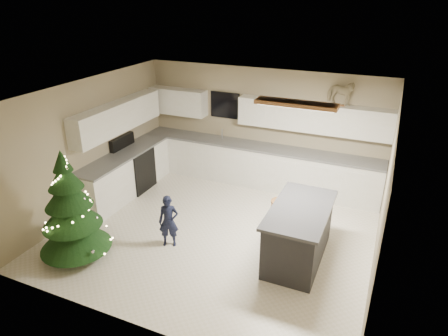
{
  "coord_description": "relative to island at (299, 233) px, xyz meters",
  "views": [
    {
      "loc": [
        2.65,
        -5.72,
        4.12
      ],
      "look_at": [
        0.0,
        0.35,
        1.15
      ],
      "focal_mm": 32.0,
      "sensor_mm": 36.0,
      "label": 1
    }
  ],
  "objects": [
    {
      "name": "ground_plane",
      "position": [
        -1.56,
        0.18,
        -0.48
      ],
      "size": [
        5.5,
        5.5,
        0.0
      ],
      "primitive_type": "plane",
      "color": "silver"
    },
    {
      "name": "room_shell",
      "position": [
        -1.54,
        0.18,
        1.27
      ],
      "size": [
        5.52,
        5.02,
        2.61
      ],
      "color": "#9D8B66",
      "rests_on": "ground_plane"
    },
    {
      "name": "cabinetry",
      "position": [
        -2.47,
        1.83,
        0.28
      ],
      "size": [
        5.5,
        3.2,
        2.0
      ],
      "color": "white",
      "rests_on": "ground_plane"
    },
    {
      "name": "island",
      "position": [
        0.0,
        0.0,
        0.0
      ],
      "size": [
        0.9,
        1.7,
        0.95
      ],
      "color": "black",
      "rests_on": "ground_plane"
    },
    {
      "name": "bar_stool",
      "position": [
        -0.51,
        0.66,
        -0.0
      ],
      "size": [
        0.33,
        0.33,
        0.63
      ],
      "rotation": [
        0.0,
        0.0,
        -0.28
      ],
      "color": "brown",
      "rests_on": "ground_plane"
    },
    {
      "name": "christmas_tree",
      "position": [
        -3.41,
        -1.42,
        0.31
      ],
      "size": [
        1.2,
        1.16,
        1.91
      ],
      "rotation": [
        0.0,
        0.0,
        0.25
      ],
      "color": "#3F2816",
      "rests_on": "ground_plane"
    },
    {
      "name": "toddler",
      "position": [
        -2.14,
        -0.53,
        -0.01
      ],
      "size": [
        0.41,
        0.34,
        0.95
      ],
      "primitive_type": "imported",
      "rotation": [
        0.0,
        0.0,
        0.4
      ],
      "color": "black",
      "rests_on": "ground_plane"
    },
    {
      "name": "rocking_horse",
      "position": [
        0.08,
        2.5,
        1.78
      ],
      "size": [
        0.62,
        0.38,
        0.51
      ],
      "rotation": [
        0.0,
        0.0,
        1.35
      ],
      "color": "brown",
      "rests_on": "cabinetry"
    }
  ]
}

